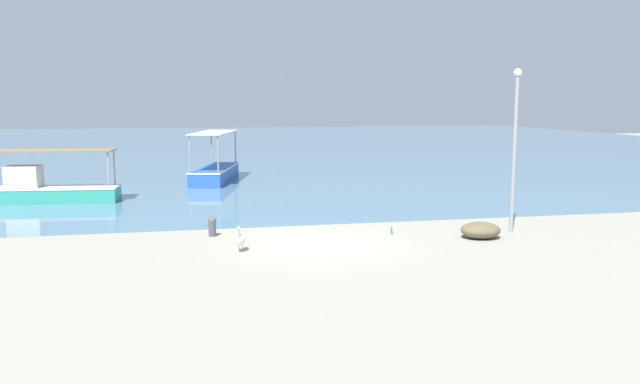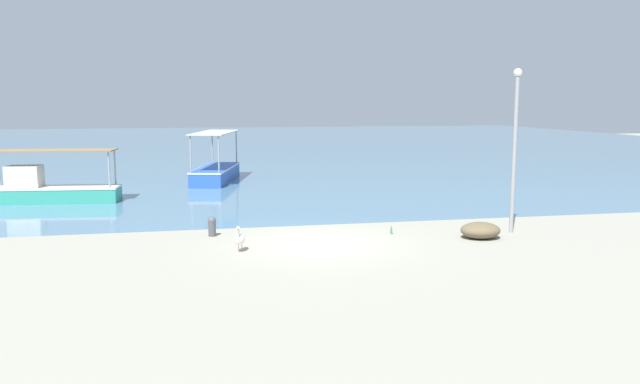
{
  "view_description": "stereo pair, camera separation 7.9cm",
  "coord_description": "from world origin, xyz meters",
  "px_view_note": "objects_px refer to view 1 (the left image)",
  "views": [
    {
      "loc": [
        -3.89,
        -18.93,
        4.45
      ],
      "look_at": [
        0.72,
        3.39,
        1.16
      ],
      "focal_mm": 35.0,
      "sensor_mm": 36.0,
      "label": 1
    },
    {
      "loc": [
        -3.81,
        -18.95,
        4.45
      ],
      "look_at": [
        0.72,
        3.39,
        1.16
      ],
      "focal_mm": 35.0,
      "sensor_mm": 36.0,
      "label": 2
    }
  ],
  "objects_px": {
    "fishing_boat_near_right": "(215,171)",
    "glass_bottle": "(391,231)",
    "net_pile": "(481,230)",
    "fishing_boat_far_right": "(49,188)",
    "pelican": "(240,239)",
    "mooring_bollard": "(212,226)",
    "lamp_post": "(515,141)"
  },
  "relations": [
    {
      "from": "fishing_boat_far_right",
      "to": "lamp_post",
      "type": "xyz_separation_m",
      "value": [
        17.05,
        -10.18,
        2.52
      ]
    },
    {
      "from": "glass_bottle",
      "to": "net_pile",
      "type": "bearing_deg",
      "value": -24.34
    },
    {
      "from": "net_pile",
      "to": "lamp_post",
      "type": "bearing_deg",
      "value": 24.11
    },
    {
      "from": "mooring_bollard",
      "to": "net_pile",
      "type": "bearing_deg",
      "value": -13.57
    },
    {
      "from": "lamp_post",
      "to": "net_pile",
      "type": "xyz_separation_m",
      "value": [
        -1.45,
        -0.65,
        -2.87
      ]
    },
    {
      "from": "lamp_post",
      "to": "pelican",
      "type": "bearing_deg",
      "value": -174.44
    },
    {
      "from": "fishing_boat_near_right",
      "to": "net_pile",
      "type": "bearing_deg",
      "value": -64.7
    },
    {
      "from": "mooring_bollard",
      "to": "net_pile",
      "type": "relative_size",
      "value": 0.5
    },
    {
      "from": "net_pile",
      "to": "glass_bottle",
      "type": "distance_m",
      "value": 2.94
    },
    {
      "from": "mooring_bollard",
      "to": "pelican",
      "type": "bearing_deg",
      "value": -72.26
    },
    {
      "from": "pelican",
      "to": "net_pile",
      "type": "distance_m",
      "value": 7.92
    },
    {
      "from": "pelican",
      "to": "glass_bottle",
      "type": "distance_m",
      "value": 5.45
    },
    {
      "from": "mooring_bollard",
      "to": "net_pile",
      "type": "xyz_separation_m",
      "value": [
        8.67,
        -2.09,
        -0.09
      ]
    },
    {
      "from": "fishing_boat_near_right",
      "to": "mooring_bollard",
      "type": "relative_size",
      "value": 9.66
    },
    {
      "from": "net_pile",
      "to": "fishing_boat_near_right",
      "type": "bearing_deg",
      "value": 115.3
    },
    {
      "from": "pelican",
      "to": "net_pile",
      "type": "height_order",
      "value": "pelican"
    },
    {
      "from": "lamp_post",
      "to": "glass_bottle",
      "type": "bearing_deg",
      "value": 172.27
    },
    {
      "from": "fishing_boat_far_right",
      "to": "net_pile",
      "type": "height_order",
      "value": "fishing_boat_far_right"
    },
    {
      "from": "pelican",
      "to": "net_pile",
      "type": "xyz_separation_m",
      "value": [
        7.92,
        0.26,
        -0.11
      ]
    },
    {
      "from": "fishing_boat_far_right",
      "to": "glass_bottle",
      "type": "xyz_separation_m",
      "value": [
        12.92,
        -9.62,
        -0.52
      ]
    },
    {
      "from": "fishing_boat_near_right",
      "to": "glass_bottle",
      "type": "relative_size",
      "value": 23.66
    },
    {
      "from": "pelican",
      "to": "lamp_post",
      "type": "distance_m",
      "value": 9.81
    },
    {
      "from": "pelican",
      "to": "fishing_boat_near_right",
      "type": "bearing_deg",
      "value": 90.3
    },
    {
      "from": "fishing_boat_far_right",
      "to": "fishing_boat_near_right",
      "type": "height_order",
      "value": "fishing_boat_near_right"
    },
    {
      "from": "net_pile",
      "to": "pelican",
      "type": "bearing_deg",
      "value": -178.11
    },
    {
      "from": "fishing_boat_far_right",
      "to": "net_pile",
      "type": "xyz_separation_m",
      "value": [
        15.59,
        -10.83,
        -0.36
      ]
    },
    {
      "from": "fishing_boat_near_right",
      "to": "net_pile",
      "type": "relative_size",
      "value": 4.83
    },
    {
      "from": "pelican",
      "to": "mooring_bollard",
      "type": "relative_size",
      "value": 1.21
    },
    {
      "from": "fishing_boat_near_right",
      "to": "pelican",
      "type": "height_order",
      "value": "fishing_boat_near_right"
    },
    {
      "from": "pelican",
      "to": "glass_bottle",
      "type": "relative_size",
      "value": 2.96
    },
    {
      "from": "fishing_boat_near_right",
      "to": "pelican",
      "type": "relative_size",
      "value": 7.99
    },
    {
      "from": "fishing_boat_far_right",
      "to": "net_pile",
      "type": "relative_size",
      "value": 4.35
    }
  ]
}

